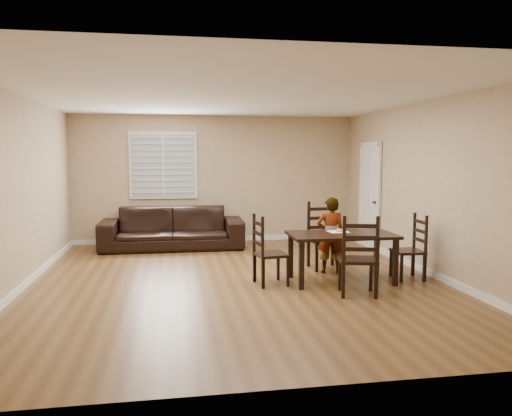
# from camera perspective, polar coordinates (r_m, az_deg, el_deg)

# --- Properties ---
(ground) EXTENTS (7.00, 7.00, 0.00)m
(ground) POSITION_cam_1_polar(r_m,az_deg,el_deg) (7.49, -2.23, -8.31)
(ground) COLOR brown
(ground) RESTS_ON ground
(room) EXTENTS (6.04, 7.04, 2.72)m
(room) POSITION_cam_1_polar(r_m,az_deg,el_deg) (7.44, -2.19, 5.65)
(room) COLOR tan
(room) RESTS_ON ground
(dining_table) EXTENTS (1.55, 0.89, 0.72)m
(dining_table) POSITION_cam_1_polar(r_m,az_deg,el_deg) (7.43, 9.76, -3.56)
(dining_table) COLOR black
(dining_table) RESTS_ON ground
(chair_near) EXTENTS (0.52, 0.49, 1.10)m
(chair_near) POSITION_cam_1_polar(r_m,az_deg,el_deg) (8.39, 7.57, -3.34)
(chair_near) COLOR black
(chair_near) RESTS_ON ground
(chair_far) EXTENTS (0.58, 0.55, 1.08)m
(chair_far) POSITION_cam_1_polar(r_m,az_deg,el_deg) (6.68, 11.73, -5.87)
(chair_far) COLOR black
(chair_far) RESTS_ON ground
(chair_left) EXTENTS (0.49, 0.51, 1.02)m
(chair_left) POSITION_cam_1_polar(r_m,az_deg,el_deg) (7.17, 0.78, -5.19)
(chair_left) COLOR black
(chair_left) RESTS_ON ground
(chair_right) EXTENTS (0.43, 0.45, 0.98)m
(chair_right) POSITION_cam_1_polar(r_m,az_deg,el_deg) (7.89, 17.74, -4.54)
(chair_right) COLOR black
(chair_right) RESTS_ON ground
(child) EXTENTS (0.48, 0.36, 1.21)m
(child) POSITION_cam_1_polar(r_m,az_deg,el_deg) (7.96, 8.52, -3.09)
(child) COLOR gray
(child) RESTS_ON ground
(napkin) EXTENTS (0.30, 0.30, 0.00)m
(napkin) POSITION_cam_1_polar(r_m,az_deg,el_deg) (7.58, 9.37, -2.67)
(napkin) COLOR #F1E7CF
(napkin) RESTS_ON dining_table
(donut) EXTENTS (0.11, 0.11, 0.04)m
(donut) POSITION_cam_1_polar(r_m,az_deg,el_deg) (7.58, 9.51, -2.48)
(donut) COLOR #BD8443
(donut) RESTS_ON napkin
(sofa) EXTENTS (2.82, 1.13, 0.82)m
(sofa) POSITION_cam_1_polar(r_m,az_deg,el_deg) (10.12, -9.54, -2.28)
(sofa) COLOR black
(sofa) RESTS_ON ground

